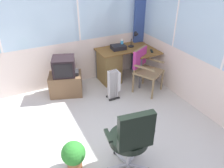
# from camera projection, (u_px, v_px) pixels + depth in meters

# --- Properties ---
(ground) EXTENTS (5.50, 5.57, 0.06)m
(ground) POSITION_uv_depth(u_px,v_px,m) (91.00, 165.00, 3.07)
(ground) COLOR beige
(north_window_panel) EXTENTS (4.50, 0.07, 2.51)m
(north_window_panel) POSITION_uv_depth(u_px,v_px,m) (41.00, 30.00, 4.21)
(north_window_panel) COLOR silver
(north_window_panel) RESTS_ON ground
(curtain_corner) EXTENTS (0.28, 0.09, 2.41)m
(curtain_corner) POSITION_uv_depth(u_px,v_px,m) (140.00, 21.00, 4.97)
(curtain_corner) COLOR #354D8E
(curtain_corner) RESTS_ON ground
(desk) EXTENTS (1.19, 0.92, 0.72)m
(desk) POSITION_uv_depth(u_px,v_px,m) (112.00, 65.00, 4.89)
(desk) COLOR brown
(desk) RESTS_ON ground
(desk_lamp) EXTENTS (0.23, 0.20, 0.36)m
(desk_lamp) POSITION_uv_depth(u_px,v_px,m) (136.00, 37.00, 4.80)
(desk_lamp) COLOR black
(desk_lamp) RESTS_ON desk
(tv_remote) EXTENTS (0.10, 0.15, 0.02)m
(tv_remote) POSITION_uv_depth(u_px,v_px,m) (152.00, 51.00, 4.67)
(tv_remote) COLOR black
(tv_remote) RESTS_ON desk
(spray_bottle) EXTENTS (0.06, 0.06, 0.22)m
(spray_bottle) POSITION_uv_depth(u_px,v_px,m) (122.00, 43.00, 4.83)
(spray_bottle) COLOR #41ADDE
(spray_bottle) RESTS_ON desk
(paper_tray) EXTENTS (0.32, 0.25, 0.09)m
(paper_tray) POSITION_uv_depth(u_px,v_px,m) (118.00, 47.00, 4.77)
(paper_tray) COLOR black
(paper_tray) RESTS_ON desk
(wooden_armchair) EXTENTS (0.65, 0.65, 0.91)m
(wooden_armchair) POSITION_uv_depth(u_px,v_px,m) (144.00, 65.00, 4.47)
(wooden_armchair) COLOR olive
(wooden_armchair) RESTS_ON ground
(office_chair) EXTENTS (0.62, 0.57, 1.03)m
(office_chair) POSITION_uv_depth(u_px,v_px,m) (132.00, 137.00, 2.65)
(office_chair) COLOR #B7B7BF
(office_chair) RESTS_ON ground
(tv_on_stand) EXTENTS (0.75, 0.63, 0.80)m
(tv_on_stand) POSITION_uv_depth(u_px,v_px,m) (65.00, 78.00, 4.43)
(tv_on_stand) COLOR brown
(tv_on_stand) RESTS_ON ground
(space_heater) EXTENTS (0.27, 0.17, 0.61)m
(space_heater) POSITION_uv_depth(u_px,v_px,m) (114.00, 84.00, 4.32)
(space_heater) COLOR silver
(space_heater) RESTS_ON ground
(potted_plant) EXTENTS (0.32, 0.32, 0.44)m
(potted_plant) POSITION_uv_depth(u_px,v_px,m) (74.00, 155.00, 2.88)
(potted_plant) COLOR #955B34
(potted_plant) RESTS_ON ground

